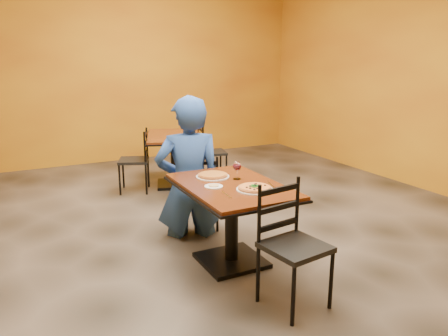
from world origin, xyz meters
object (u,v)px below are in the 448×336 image
chair_main_near (295,248)px  chair_main_far (200,191)px  chair_second_right (212,153)px  side_plate (214,186)px  pizza_far (213,175)px  chair_second_left (134,161)px  table_second (174,148)px  pizza_main (255,188)px  wine_glass (237,170)px  plate_far (213,177)px  plate_main (255,189)px  table_main (232,205)px  diner (189,167)px

chair_main_near → chair_main_far: chair_main_near is taller
chair_second_right → side_plate: bearing=166.9°
pizza_far → chair_second_left: bearing=93.3°
table_second → side_plate: (-0.60, -2.56, 0.20)m
chair_main_far → side_plate: 1.03m
chair_main_near → pizza_main: (0.01, 0.61, 0.30)m
table_second → chair_second_right: (0.60, 0.00, -0.12)m
chair_second_right → pizza_main: size_ratio=3.01×
chair_second_left → wine_glass: size_ratio=4.82×
chair_main_near → pizza_far: (-0.14, 1.14, 0.30)m
pizza_main → side_plate: size_ratio=1.77×
pizza_main → pizza_far: size_ratio=1.01×
pizza_far → side_plate: pizza_far is taller
plate_far → wine_glass: size_ratio=1.72×
chair_main_far → pizza_far: 0.75m
chair_second_right → plate_main: 2.96m
table_second → plate_main: size_ratio=4.28×
table_second → plate_far: 2.32m
chair_second_right → wine_glass: (-0.90, -2.43, 0.41)m
chair_second_left → chair_second_right: chair_second_left is taller
chair_main_near → pizza_far: 1.18m
chair_main_far → wine_glass: bearing=109.9°
chair_second_right → wine_glass: size_ratio=4.75×
chair_main_near → plate_main: chair_main_near is taller
chair_main_near → pizza_far: size_ratio=3.38×
chair_second_left → table_main: bearing=26.0°
chair_second_left → plate_far: (0.13, -2.27, 0.32)m
diner → chair_second_right: bearing=-106.6°
plate_far → pizza_far: (-0.00, 0.00, 0.02)m
table_second → pizza_far: pizza_far is taller
table_second → pizza_far: (-0.47, -2.27, 0.22)m
chair_main_far → plate_far: size_ratio=2.67×
table_main → pizza_main: 0.33m
chair_second_left → diner: bearing=25.3°
plate_far → pizza_far: bearing=180.0°
table_main → side_plate: size_ratio=7.69×
table_main → plate_main: plate_main is taller
plate_main → pizza_far: (-0.14, 0.53, 0.02)m
chair_second_left → pizza_far: bearing=25.3°
diner → table_second: bearing=-90.4°
table_main → wine_glass: size_ratio=6.83×
chair_main_far → chair_main_near: bearing=108.2°
wine_glass → pizza_far: bearing=135.9°
plate_main → plate_far: size_ratio=1.00×
chair_main_near → diner: bearing=87.5°
chair_second_right → chair_second_left: bearing=102.0°
chair_second_right → pizza_main: (-0.93, -2.79, 0.34)m
plate_main → diner: bearing=99.3°
table_main → chair_second_right: chair_second_right is taller
chair_second_left → pizza_main: 2.83m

